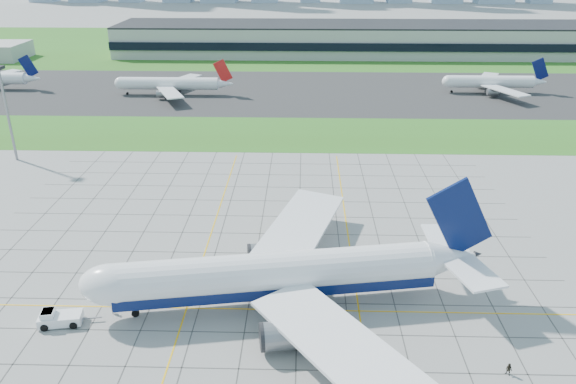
{
  "coord_description": "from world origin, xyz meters",
  "views": [
    {
      "loc": [
        8.68,
        -77.31,
        54.33
      ],
      "look_at": [
        5.61,
        29.37,
        7.0
      ],
      "focal_mm": 35.0,
      "sensor_mm": 36.0,
      "label": 1
    }
  ],
  "objects_px": {
    "light_mast": "(5,102)",
    "distant_jet_1": "(171,83)",
    "crew_near": "(113,309)",
    "airliner": "(279,275)",
    "crew_far": "(509,370)",
    "pushback_tug": "(58,318)",
    "distant_jet_2": "(492,82)"
  },
  "relations": [
    {
      "from": "pushback_tug",
      "to": "distant_jet_2",
      "type": "xyz_separation_m",
      "value": [
        111.94,
        151.54,
        3.32
      ]
    },
    {
      "from": "pushback_tug",
      "to": "crew_far",
      "type": "height_order",
      "value": "pushback_tug"
    },
    {
      "from": "light_mast",
      "to": "crew_near",
      "type": "xyz_separation_m",
      "value": [
        48.61,
        -68.77,
        -15.27
      ]
    },
    {
      "from": "crew_far",
      "to": "light_mast",
      "type": "bearing_deg",
      "value": -170.46
    },
    {
      "from": "light_mast",
      "to": "distant_jet_1",
      "type": "height_order",
      "value": "light_mast"
    },
    {
      "from": "light_mast",
      "to": "airliner",
      "type": "distance_m",
      "value": 100.22
    },
    {
      "from": "airliner",
      "to": "distant_jet_2",
      "type": "distance_m",
      "value": 164.86
    },
    {
      "from": "airliner",
      "to": "crew_far",
      "type": "xyz_separation_m",
      "value": [
        32.13,
        -15.57,
        -4.79
      ]
    },
    {
      "from": "airliner",
      "to": "distant_jet_1",
      "type": "height_order",
      "value": "airliner"
    },
    {
      "from": "crew_near",
      "to": "crew_far",
      "type": "relative_size",
      "value": 0.96
    },
    {
      "from": "light_mast",
      "to": "distant_jet_1",
      "type": "bearing_deg",
      "value": 69.89
    },
    {
      "from": "crew_near",
      "to": "distant_jet_2",
      "type": "xyz_separation_m",
      "value": [
        104.26,
        148.56,
        3.58
      ]
    },
    {
      "from": "crew_near",
      "to": "crew_far",
      "type": "height_order",
      "value": "crew_far"
    },
    {
      "from": "crew_near",
      "to": "crew_far",
      "type": "distance_m",
      "value": 59.89
    },
    {
      "from": "distant_jet_1",
      "to": "pushback_tug",
      "type": "bearing_deg",
      "value": -84.4
    },
    {
      "from": "crew_far",
      "to": "distant_jet_2",
      "type": "height_order",
      "value": "distant_jet_2"
    },
    {
      "from": "light_mast",
      "to": "distant_jet_1",
      "type": "relative_size",
      "value": 0.58
    },
    {
      "from": "crew_far",
      "to": "distant_jet_2",
      "type": "bearing_deg",
      "value": 120.82
    },
    {
      "from": "light_mast",
      "to": "crew_far",
      "type": "xyz_separation_m",
      "value": [
        107.21,
        -81.13,
        -15.24
      ]
    },
    {
      "from": "light_mast",
      "to": "distant_jet_1",
      "type": "xyz_separation_m",
      "value": [
        26.74,
        73.01,
        -11.69
      ]
    },
    {
      "from": "light_mast",
      "to": "distant_jet_2",
      "type": "height_order",
      "value": "light_mast"
    },
    {
      "from": "light_mast",
      "to": "crew_far",
      "type": "relative_size",
      "value": 13.57
    },
    {
      "from": "pushback_tug",
      "to": "distant_jet_1",
      "type": "height_order",
      "value": "distant_jet_1"
    },
    {
      "from": "crew_far",
      "to": "distant_jet_1",
      "type": "relative_size",
      "value": 0.04
    },
    {
      "from": "pushback_tug",
      "to": "crew_near",
      "type": "relative_size",
      "value": 5.26
    },
    {
      "from": "crew_far",
      "to": "distant_jet_1",
      "type": "distance_m",
      "value": 173.92
    },
    {
      "from": "crew_near",
      "to": "airliner",
      "type": "bearing_deg",
      "value": -33.16
    },
    {
      "from": "airliner",
      "to": "crew_far",
      "type": "bearing_deg",
      "value": -35.45
    },
    {
      "from": "airliner",
      "to": "distant_jet_2",
      "type": "bearing_deg",
      "value": 52.24
    },
    {
      "from": "airliner",
      "to": "distant_jet_1",
      "type": "relative_size",
      "value": 1.51
    },
    {
      "from": "distant_jet_2",
      "to": "crew_far",
      "type": "bearing_deg",
      "value": -105.84
    },
    {
      "from": "pushback_tug",
      "to": "distant_jet_2",
      "type": "relative_size",
      "value": 0.22
    }
  ]
}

